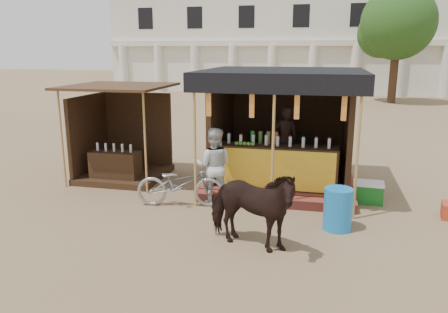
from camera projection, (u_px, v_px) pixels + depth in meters
name	position (u px, v px, depth m)	size (l,w,h in m)	color
ground	(204.00, 239.00, 7.64)	(120.00, 120.00, 0.00)	#846B4C
main_stall	(282.00, 145.00, 10.36)	(3.60, 3.61, 2.78)	brown
secondary_stall	(118.00, 145.00, 11.19)	(2.40, 2.40, 2.38)	#3A2415
cow	(250.00, 208.00, 7.11)	(0.76, 1.66, 1.40)	black
motorbike	(180.00, 184.00, 9.15)	(0.64, 1.83, 0.96)	#96979F
bystander	(214.00, 166.00, 9.26)	(0.80, 0.62, 1.64)	silver
blue_barrel	(338.00, 209.00, 7.95)	(0.52, 0.52, 0.78)	#1A76C4
cooler	(368.00, 192.00, 9.40)	(0.67, 0.48, 0.46)	#17691E
background_building	(278.00, 40.00, 35.48)	(26.00, 7.45, 8.18)	silver
tree	(394.00, 26.00, 26.24)	(4.50, 4.40, 7.00)	#382314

